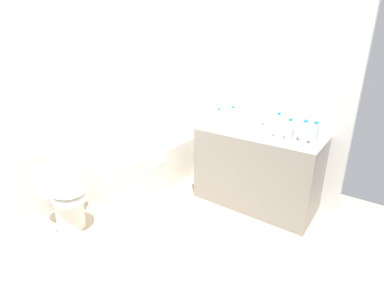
{
  "coord_description": "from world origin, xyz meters",
  "views": [
    {
      "loc": [
        -1.58,
        -1.7,
        1.83
      ],
      "look_at": [
        0.73,
        0.01,
        0.77
      ],
      "focal_mm": 26.65,
      "sensor_mm": 36.0,
      "label": 1
    }
  ],
  "objects_px": {
    "bathtub": "(143,164)",
    "water_bottle_3": "(304,132)",
    "drinking_glass_2": "(295,133)",
    "sink_faucet": "(263,126)",
    "water_bottle_4": "(278,126)",
    "sink_basin": "(256,130)",
    "toilet_paper_roll": "(50,230)",
    "toilet": "(66,198)",
    "drinking_glass_1": "(226,122)",
    "water_bottle_5": "(315,134)",
    "water_bottle_0": "(289,130)",
    "drinking_glass_0": "(281,131)",
    "water_bottle_2": "(219,117)"
  },
  "relations": [
    {
      "from": "water_bottle_3",
      "to": "water_bottle_5",
      "type": "height_order",
      "value": "water_bottle_5"
    },
    {
      "from": "water_bottle_3",
      "to": "drinking_glass_0",
      "type": "distance_m",
      "value": 0.27
    },
    {
      "from": "bathtub",
      "to": "water_bottle_3",
      "type": "relative_size",
      "value": 6.64
    },
    {
      "from": "sink_faucet",
      "to": "toilet_paper_roll",
      "type": "relative_size",
      "value": 1.38
    },
    {
      "from": "sink_basin",
      "to": "water_bottle_0",
      "type": "distance_m",
      "value": 0.37
    },
    {
      "from": "sink_faucet",
      "to": "drinking_glass_0",
      "type": "bearing_deg",
      "value": -113.16
    },
    {
      "from": "water_bottle_4",
      "to": "water_bottle_5",
      "type": "bearing_deg",
      "value": -89.43
    },
    {
      "from": "water_bottle_5",
      "to": "drinking_glass_2",
      "type": "bearing_deg",
      "value": 68.92
    },
    {
      "from": "drinking_glass_0",
      "to": "drinking_glass_1",
      "type": "height_order",
      "value": "drinking_glass_0"
    },
    {
      "from": "drinking_glass_0",
      "to": "water_bottle_4",
      "type": "bearing_deg",
      "value": 172.91
    },
    {
      "from": "drinking_glass_0",
      "to": "bathtub",
      "type": "bearing_deg",
      "value": 108.15
    },
    {
      "from": "water_bottle_4",
      "to": "toilet_paper_roll",
      "type": "bearing_deg",
      "value": 137.39
    },
    {
      "from": "water_bottle_3",
      "to": "water_bottle_5",
      "type": "xyz_separation_m",
      "value": [
        -0.02,
        -0.1,
        0.0
      ]
    },
    {
      "from": "toilet_paper_roll",
      "to": "sink_basin",
      "type": "bearing_deg",
      "value": -37.64
    },
    {
      "from": "water_bottle_5",
      "to": "drinking_glass_0",
      "type": "relative_size",
      "value": 2.5
    },
    {
      "from": "drinking_glass_0",
      "to": "drinking_glass_2",
      "type": "distance_m",
      "value": 0.15
    },
    {
      "from": "sink_basin",
      "to": "water_bottle_4",
      "type": "height_order",
      "value": "water_bottle_4"
    },
    {
      "from": "water_bottle_5",
      "to": "bathtub",
      "type": "bearing_deg",
      "value": 102.62
    },
    {
      "from": "bathtub",
      "to": "water_bottle_5",
      "type": "xyz_separation_m",
      "value": [
        0.43,
        -1.93,
        0.68
      ]
    },
    {
      "from": "toilet",
      "to": "water_bottle_3",
      "type": "height_order",
      "value": "water_bottle_3"
    },
    {
      "from": "drinking_glass_1",
      "to": "toilet",
      "type": "bearing_deg",
      "value": 150.28
    },
    {
      "from": "drinking_glass_1",
      "to": "water_bottle_4",
      "type": "bearing_deg",
      "value": -95.19
    },
    {
      "from": "sink_faucet",
      "to": "water_bottle_3",
      "type": "relative_size",
      "value": 0.69
    },
    {
      "from": "water_bottle_0",
      "to": "drinking_glass_1",
      "type": "height_order",
      "value": "water_bottle_0"
    },
    {
      "from": "bathtub",
      "to": "sink_basin",
      "type": "xyz_separation_m",
      "value": [
        0.45,
        -1.33,
        0.6
      ]
    },
    {
      "from": "toilet",
      "to": "water_bottle_0",
      "type": "relative_size",
      "value": 3.1
    },
    {
      "from": "sink_basin",
      "to": "drinking_glass_0",
      "type": "bearing_deg",
      "value": -75.01
    },
    {
      "from": "bathtub",
      "to": "drinking_glass_0",
      "type": "xyz_separation_m",
      "value": [
        0.52,
        -1.58,
        0.62
      ]
    },
    {
      "from": "drinking_glass_2",
      "to": "toilet_paper_roll",
      "type": "height_order",
      "value": "drinking_glass_2"
    },
    {
      "from": "toilet",
      "to": "water_bottle_3",
      "type": "distance_m",
      "value": 2.46
    },
    {
      "from": "toilet",
      "to": "drinking_glass_0",
      "type": "bearing_deg",
      "value": 50.9
    },
    {
      "from": "water_bottle_0",
      "to": "water_bottle_4",
      "type": "bearing_deg",
      "value": 93.28
    },
    {
      "from": "water_bottle_0",
      "to": "water_bottle_3",
      "type": "relative_size",
      "value": 0.97
    },
    {
      "from": "bathtub",
      "to": "drinking_glass_2",
      "type": "distance_m",
      "value": 1.91
    },
    {
      "from": "sink_basin",
      "to": "water_bottle_3",
      "type": "relative_size",
      "value": 1.29
    },
    {
      "from": "water_bottle_2",
      "to": "drinking_glass_2",
      "type": "height_order",
      "value": "water_bottle_2"
    },
    {
      "from": "sink_faucet",
      "to": "water_bottle_4",
      "type": "distance_m",
      "value": 0.32
    },
    {
      "from": "toilet",
      "to": "toilet_paper_roll",
      "type": "xyz_separation_m",
      "value": [
        -0.2,
        0.04,
        -0.28
      ]
    },
    {
      "from": "bathtub",
      "to": "sink_basin",
      "type": "distance_m",
      "value": 1.53
    },
    {
      "from": "sink_basin",
      "to": "water_bottle_4",
      "type": "xyz_separation_m",
      "value": [
        -0.02,
        -0.24,
        0.1
      ]
    },
    {
      "from": "toilet_paper_roll",
      "to": "toilet",
      "type": "bearing_deg",
      "value": -10.11
    },
    {
      "from": "bathtub",
      "to": "drinking_glass_1",
      "type": "xyz_separation_m",
      "value": [
        0.49,
        -0.93,
        0.62
      ]
    },
    {
      "from": "bathtub",
      "to": "water_bottle_3",
      "type": "height_order",
      "value": "bathtub"
    },
    {
      "from": "water_bottle_3",
      "to": "water_bottle_4",
      "type": "distance_m",
      "value": 0.26
    },
    {
      "from": "sink_faucet",
      "to": "water_bottle_4",
      "type": "xyz_separation_m",
      "value": [
        -0.2,
        -0.24,
        0.09
      ]
    },
    {
      "from": "sink_basin",
      "to": "water_bottle_5",
      "type": "xyz_separation_m",
      "value": [
        -0.02,
        -0.6,
        0.08
      ]
    },
    {
      "from": "drinking_glass_0",
      "to": "water_bottle_2",
      "type": "bearing_deg",
      "value": 93.27
    },
    {
      "from": "water_bottle_2",
      "to": "toilet_paper_roll",
      "type": "xyz_separation_m",
      "value": [
        -1.76,
        0.85,
        -0.91
      ]
    },
    {
      "from": "drinking_glass_2",
      "to": "toilet_paper_roll",
      "type": "bearing_deg",
      "value": 135.94
    },
    {
      "from": "water_bottle_0",
      "to": "water_bottle_2",
      "type": "distance_m",
      "value": 0.85
    }
  ]
}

